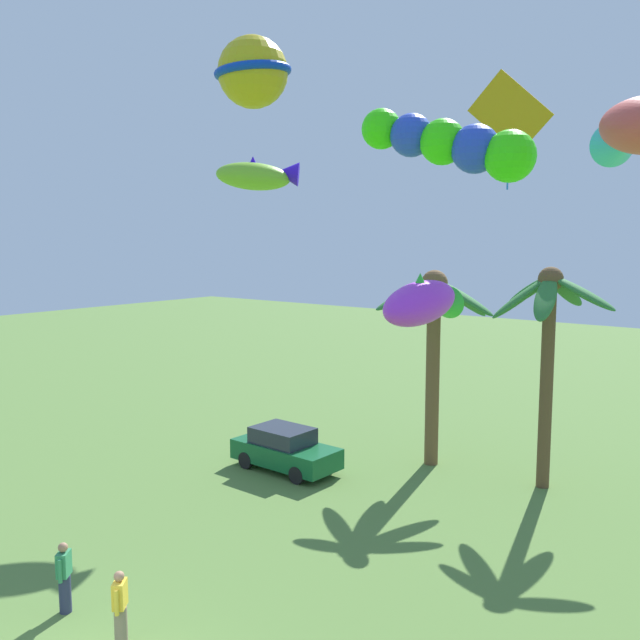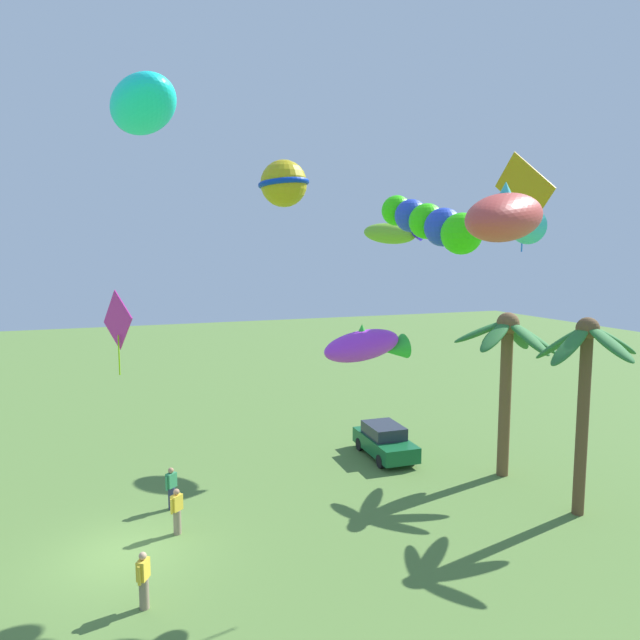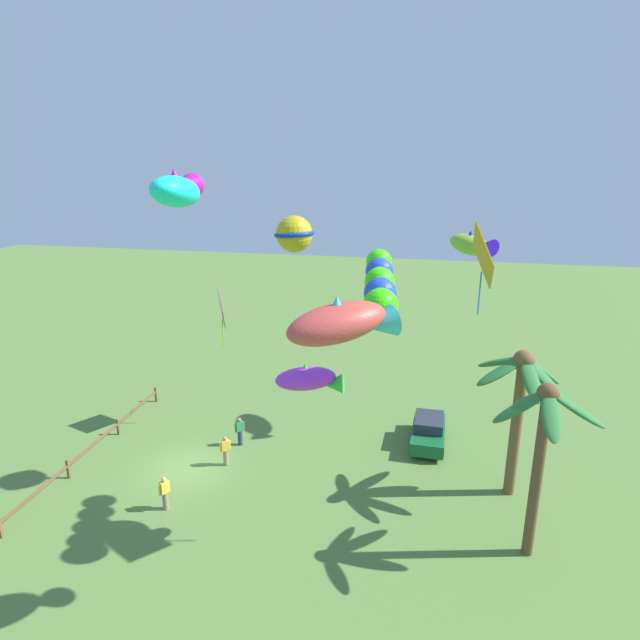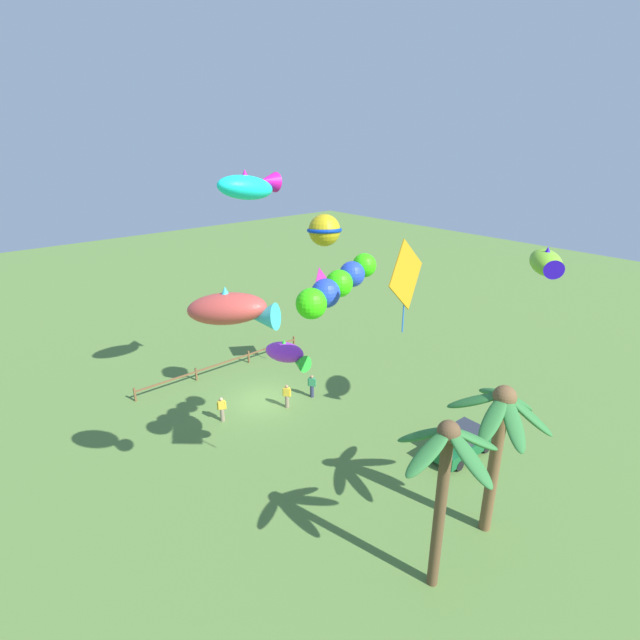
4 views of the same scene
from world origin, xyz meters
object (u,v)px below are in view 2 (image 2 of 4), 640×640
kite_fish_2 (507,218)px  kite_fish_5 (141,105)px  kite_fish_3 (393,233)px  kite_diamond_6 (524,189)px  spectator_0 (177,511)px  spectator_1 (171,488)px  kite_fish_7 (367,346)px  palm_tree_0 (585,367)px  parked_car_0 (385,441)px  kite_diamond_1 (118,321)px  kite_tube_0 (431,223)px  spectator_2 (144,580)px  kite_ball_4 (284,184)px  palm_tree_1 (507,353)px

kite_fish_2 → kite_fish_5: size_ratio=0.90×
kite_fish_3 → kite_diamond_6: size_ratio=0.99×
spectator_0 → spectator_1: same height
spectator_0 → kite_fish_7: bearing=53.9°
palm_tree_0 → parked_car_0: palm_tree_0 is taller
kite_diamond_1 → kite_fish_2: (11.94, 8.70, 3.46)m
kite_diamond_1 → palm_tree_0: bearing=63.1°
kite_fish_3 → kite_fish_5: 15.34m
kite_fish_5 → kite_tube_0: bearing=79.5°
palm_tree_0 → kite_fish_2: bearing=-59.2°
parked_car_0 → spectator_1: (2.20, -9.94, 0.06)m
kite_diamond_6 → parked_car_0: bearing=-169.7°
spectator_1 → kite_tube_0: (5.13, 7.71, 9.62)m
parked_car_0 → kite_diamond_1: 13.06m
spectator_2 → kite_diamond_1: 10.21m
kite_diamond_1 → kite_fish_2: bearing=36.1°
spectator_0 → kite_ball_4: (0.23, 3.78, 10.98)m
palm_tree_0 → kite_ball_4: 12.40m
kite_diamond_1 → kite_fish_3: kite_fish_3 is taller
palm_tree_1 → kite_diamond_1: 15.86m
spectator_2 → kite_diamond_1: kite_diamond_1 is taller
parked_car_0 → spectator_1: size_ratio=2.49×
spectator_1 → kite_tube_0: 13.36m
spectator_1 → kite_diamond_6: kite_diamond_6 is taller
kite_fish_5 → palm_tree_0: bearing=82.2°
spectator_0 → kite_fish_3: (-6.93, 11.64, 9.68)m
kite_fish_2 → kite_diamond_6: (-4.49, 4.18, 1.31)m
spectator_0 → kite_tube_0: kite_tube_0 is taller
spectator_1 → kite_fish_7: 9.82m
spectator_1 → kite_diamond_1: 6.66m
spectator_1 → kite_fish_3: size_ratio=0.49×
spectator_2 → kite_fish_5: (-2.37, 0.52, 12.82)m
spectator_2 → kite_diamond_1: size_ratio=0.47×
parked_car_0 → spectator_2: spectator_2 is taller
spectator_1 → kite_fish_2: 15.27m
kite_diamond_6 → kite_fish_7: bearing=-83.4°
kite_diamond_6 → kite_fish_7: size_ratio=1.18×
parked_car_0 → kite_tube_0: size_ratio=0.89×
palm_tree_0 → spectator_2: (0.36, -15.23, -4.65)m
kite_fish_3 → kite_diamond_6: bearing=-2.0°
palm_tree_0 → spectator_0: bearing=-104.2°
palm_tree_1 → palm_tree_0: bearing=2.8°
kite_fish_2 → spectator_2: bearing=-113.7°
spectator_2 → kite_fish_3: bearing=129.9°
kite_tube_0 → kite_fish_2: (4.49, -0.63, -0.12)m
kite_diamond_6 → kite_ball_4: bearing=-110.9°
spectator_2 → kite_fish_7: 8.84m
kite_diamond_1 → kite_fish_5: kite_fish_5 is taller
parked_car_0 → kite_fish_7: (8.04, -4.75, 6.01)m
kite_fish_5 → kite_fish_7: kite_fish_5 is taller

